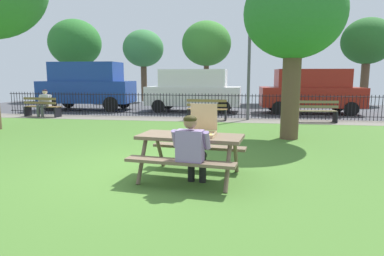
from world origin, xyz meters
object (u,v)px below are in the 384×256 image
adult_at_table (192,148)px  person_on_park_bench (44,102)px  parked_car_center (311,90)px  far_tree_right (368,42)px  far_tree_left (75,44)px  park_bench_right (315,112)px  far_tree_midleft (143,49)px  tree_near_table (294,16)px  picnic_table_foreground (190,145)px  far_tree_center (206,44)px  pizza_box_open (202,129)px  lamp_post_walkway (249,62)px  parked_car_left (194,90)px  parked_car_far_left (87,85)px  park_bench_center (207,110)px  park_bench_left (42,107)px  far_tree_midright (288,28)px

adult_at_table → person_on_park_bench: 11.38m
adult_at_table → parked_car_center: (3.84, 11.35, 0.44)m
far_tree_right → far_tree_left: bearing=180.0°
park_bench_right → far_tree_midleft: size_ratio=0.34×
tree_near_table → far_tree_midleft: far_tree_midleft is taller
picnic_table_foreground → far_tree_center: (-1.70, 16.97, 3.25)m
pizza_box_open → lamp_post_walkway: lamp_post_walkway is taller
pizza_box_open → parked_car_left: bearing=99.5°
parked_car_far_left → park_bench_center: bearing=-25.1°
tree_near_table → far_tree_midleft: 15.25m
far_tree_midleft → far_tree_left: bearing=180.0°
park_bench_left → far_tree_right: bearing=29.9°
lamp_post_walkway → far_tree_right: bearing=50.9°
parked_car_left → parked_car_center: (5.56, 0.00, 0.00)m
pizza_box_open → tree_near_table: bearing=64.1°
park_bench_left → tree_near_table: size_ratio=0.35×
pizza_box_open → adult_at_table: (-0.09, -0.55, -0.21)m
parked_car_far_left → far_tree_midright: bearing=29.9°
park_bench_right → parked_car_left: (-5.20, 3.10, 0.68)m
lamp_post_walkway → far_tree_center: size_ratio=0.71×
parked_car_far_left → lamp_post_walkway: bearing=-18.5°
far_tree_left → park_bench_center: bearing=-41.6°
picnic_table_foreground → parked_car_left: (-1.61, 10.83, 0.50)m
park_bench_center → far_tree_midleft: (-5.45, 9.25, 3.14)m
lamp_post_walkway → pizza_box_open: bearing=-95.9°
far_tree_right → far_tree_center: bearing=180.0°
person_on_park_bench → parked_car_left: 6.86m
parked_car_left → tree_near_table: bearing=-60.4°
pizza_box_open → parked_car_left: (-1.81, 10.79, 0.23)m
adult_at_table → person_on_park_bench: bearing=133.5°
parked_car_far_left → parked_car_left: size_ratio=1.03×
picnic_table_foreground → tree_near_table: 5.45m
park_bench_center → far_tree_right: size_ratio=0.31×
lamp_post_walkway → adult_at_table: bearing=-96.2°
park_bench_right → parked_car_far_left: parked_car_far_left is taller
park_bench_left → parked_car_left: parked_car_left is taller
far_tree_midright → park_bench_center: bearing=-113.8°
far_tree_left → far_tree_center: size_ratio=1.06×
parked_car_center → far_tree_left: size_ratio=0.83×
parked_car_left → far_tree_right: far_tree_right is taller
lamp_post_walkway → tree_near_table: (1.15, -3.94, 1.08)m
park_bench_left → adult_at_table: bearing=-46.1°
parked_car_far_left → parked_car_center: 11.16m
park_bench_left → far_tree_center: bearing=56.5°
tree_near_table → far_tree_right: (6.08, 12.84, 0.42)m
far_tree_left → far_tree_midleft: size_ratio=1.17×
park_bench_left → far_tree_left: (-3.18, 9.25, 3.58)m
parked_car_left → far_tree_center: (-0.10, 6.15, 2.75)m
parked_car_left → far_tree_center: size_ratio=0.87×
picnic_table_foreground → park_bench_center: 7.75m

